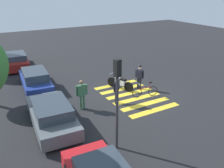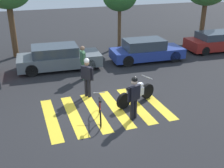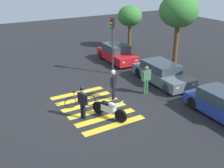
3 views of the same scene
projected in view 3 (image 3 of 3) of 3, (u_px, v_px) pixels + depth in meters
ground_plane at (94, 107)px, 15.42m from camera, size 60.00×60.00×0.00m
police_motorcycle at (109, 109)px, 14.16m from camera, size 2.06×1.00×1.06m
leaning_bicycle at (80, 101)px, 15.32m from camera, size 0.58×1.70×0.99m
officer_on_foot at (83, 100)px, 13.90m from camera, size 0.63×0.37×1.77m
officer_by_motorcycle at (113, 82)px, 16.00m from camera, size 0.46×0.57×1.84m
pedestrian_bystander at (146, 78)px, 16.74m from camera, size 0.24×0.71×1.80m
crosswalk_stripes at (94, 107)px, 15.41m from camera, size 4.95×3.44×0.01m
car_red_convertible at (117, 54)px, 22.93m from camera, size 4.33×1.99×1.43m
car_grey_coupe at (162, 73)px, 18.61m from camera, size 4.79×2.17×1.37m
traffic_light_pole at (112, 37)px, 19.42m from camera, size 0.27×0.34×4.07m
street_tree_near at (130, 16)px, 26.15m from camera, size 2.29×2.29×4.07m
street_tree_mid at (179, 11)px, 20.58m from camera, size 2.95×2.95×5.57m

